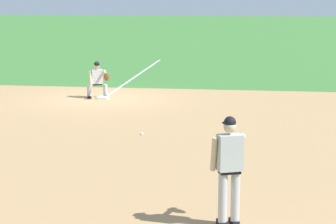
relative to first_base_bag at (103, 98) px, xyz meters
The scene contains 7 objects.
ground_plane 0.04m from the first_base_bag, ahead, with size 160.00×160.00×0.00m, color #3D7533.
infield_dirt_patch 6.70m from the first_base_bag, 157.45° to the right, with size 18.00×18.00×0.01m, color tan.
foul_line_stripe 6.79m from the first_base_bag, ahead, with size 13.58×0.10×0.00m, color white.
first_base_bag is the anchor object (origin of this frame).
baseball 6.22m from the first_base_bag, 156.66° to the right, with size 0.07×0.07×0.07m, color white.
pitcher 13.40m from the first_base_bag, 157.39° to the right, with size 0.82×0.60×1.86m.
first_baseman 0.75m from the first_base_bag, 48.43° to the left, with size 0.84×0.97×1.34m.
Camera 1 is at (-22.80, -5.58, 3.87)m, focal length 70.00 mm.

